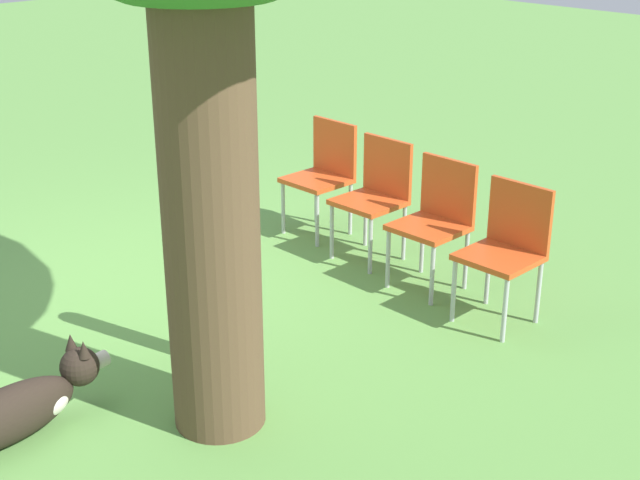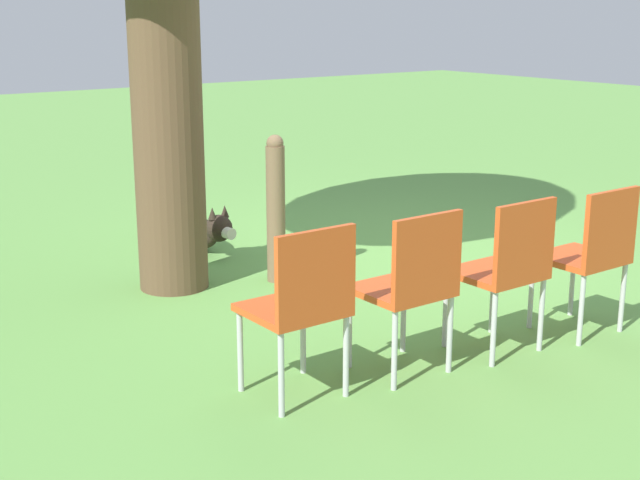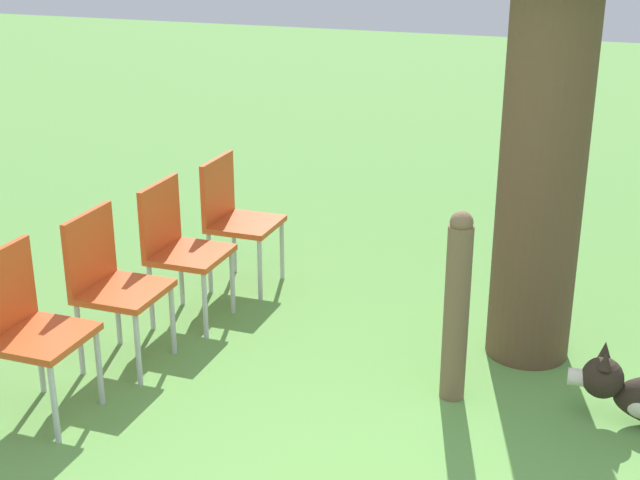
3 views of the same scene
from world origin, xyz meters
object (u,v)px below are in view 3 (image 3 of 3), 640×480
at_px(fence_post, 457,306).
at_px(red_chair_2, 178,242).
at_px(red_chair_3, 234,213).
at_px(red_chair_0, 26,322).
at_px(red_chair_1, 110,278).

bearing_deg(fence_post, red_chair_2, 168.86).
bearing_deg(red_chair_3, red_chair_2, -97.73).
distance_m(fence_post, red_chair_2, 1.81).
height_order(red_chair_0, red_chair_3, same).
bearing_deg(red_chair_3, red_chair_0, -97.73).
distance_m(red_chair_1, red_chair_2, 0.62).
bearing_deg(red_chair_2, fence_post, -11.57).
height_order(red_chair_2, red_chair_3, same).
relative_size(red_chair_1, red_chair_3, 1.00).
relative_size(fence_post, red_chair_0, 1.17).
relative_size(red_chair_0, red_chair_1, 1.00).
bearing_deg(red_chair_2, red_chair_1, -97.73).
distance_m(red_chair_0, red_chair_1, 0.62).
bearing_deg(red_chair_3, red_chair_1, -97.73).
xyz_separation_m(red_chair_0, red_chair_2, (0.16, 1.24, 0.00)).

